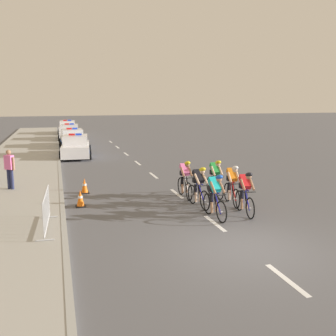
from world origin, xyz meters
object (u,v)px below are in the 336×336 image
Objects in this scene: police_car_third at (70,133)px; spectator_middle at (9,167)px; traffic_cone_near at (80,198)px; crowd_barrier_front at (46,211)px; cyclist_fifth at (185,178)px; police_car_furthest at (68,128)px; traffic_cone_mid at (85,186)px; cyclist_sixth at (215,178)px; police_car_second at (72,139)px; cyclist_lead at (215,195)px; police_car_nearest at (76,147)px; cyclist_fourth at (232,184)px; cyclist_second at (245,192)px; cyclist_third at (199,186)px.

police_car_third is 2.68× the size of spectator_middle.
traffic_cone_near is (-0.49, -23.31, -0.37)m from police_car_third.
cyclist_fifth is at bearing 26.90° from crowd_barrier_front.
police_car_furthest is 27.30m from traffic_cone_mid.
cyclist_sixth is at bearing -22.42° from traffic_cone_mid.
police_car_second is 5.66m from police_car_third.
cyclist_fifth is (-0.09, 2.81, 0.00)m from cyclist_lead.
police_car_nearest is 10.40m from traffic_cone_mid.
cyclist_lead is at bearing -132.97° from cyclist_fourth.
traffic_cone_near is at bearing -49.71° from spectator_middle.
police_car_nearest is at bearing 88.96° from traffic_cone_mid.
crowd_barrier_front is (-5.28, 0.18, -0.14)m from cyclist_lead.
cyclist_fourth is 0.38× the size of police_car_nearest.
traffic_cone_near is at bearing 179.72° from cyclist_sixth.
cyclist_lead is 1.15m from cyclist_second.
police_car_nearest is 1.02× the size of police_car_second.
police_car_second is 14.83m from spectator_middle.
cyclist_fifth is at bearing 2.08° from traffic_cone_near.
cyclist_third is 5.07m from traffic_cone_mid.
police_car_second is 17.65m from traffic_cone_near.
cyclist_third reaches higher than traffic_cone_mid.
traffic_cone_near is at bearing -177.92° from cyclist_fifth.
cyclist_third is at bearing 131.99° from cyclist_second.
cyclist_second and cyclist_third have the same top height.
cyclist_fifth is 1.03× the size of spectator_middle.
police_car_third is at bearing 86.43° from crowd_barrier_front.
cyclist_third is 30.80m from police_car_furthest.
cyclist_sixth is at bearing 66.83° from cyclist_lead.
cyclist_lead is 2.69× the size of traffic_cone_mid.
traffic_cone_near is 1.00× the size of traffic_cone_mid.
spectator_middle reaches higher than cyclist_fourth.
police_car_furthest is at bearing 96.55° from cyclist_lead.
cyclist_third and cyclist_fourth have the same top height.
traffic_cone_near is at bearing 166.29° from cyclist_fourth.
police_car_third reaches higher than cyclist_lead.
traffic_cone_mid is at bearing 139.36° from cyclist_third.
police_car_second is 20.19m from crowd_barrier_front.
crowd_barrier_front is at bearing -74.55° from spectator_middle.
police_car_furthest is 6.98× the size of traffic_cone_near.
police_car_third is at bearing 81.06° from spectator_middle.
police_car_furthest is 29.34m from traffic_cone_near.
police_car_third is at bearing 98.43° from cyclist_third.
cyclist_third is at bearing -32.97° from spectator_middle.
cyclist_lead is 1.03× the size of spectator_middle.
police_car_furthest is at bearing 90.01° from police_car_second.
cyclist_lead is 9.00m from spectator_middle.
spectator_middle is (-8.10, 4.49, 0.30)m from cyclist_fourth.
cyclist_sixth is at bearing -80.71° from police_car_furthest.
police_car_second reaches higher than cyclist_fourth.
police_car_second is 1.91× the size of crowd_barrier_front.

